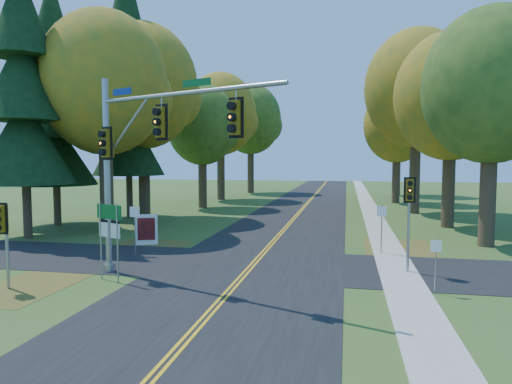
% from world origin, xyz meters
% --- Properties ---
extents(ground, '(160.00, 160.00, 0.00)m').
position_xyz_m(ground, '(0.00, 0.00, 0.00)').
color(ground, '#2D4E1B').
rests_on(ground, ground).
extents(road_main, '(8.00, 160.00, 0.02)m').
position_xyz_m(road_main, '(0.00, 0.00, 0.01)').
color(road_main, black).
rests_on(road_main, ground).
extents(road_cross, '(60.00, 6.00, 0.02)m').
position_xyz_m(road_cross, '(0.00, 2.00, 0.01)').
color(road_cross, black).
rests_on(road_cross, ground).
extents(centerline_left, '(0.10, 160.00, 0.01)m').
position_xyz_m(centerline_left, '(-0.10, 0.00, 0.03)').
color(centerline_left, gold).
rests_on(centerline_left, road_main).
extents(centerline_right, '(0.10, 160.00, 0.01)m').
position_xyz_m(centerline_right, '(0.10, 0.00, 0.03)').
color(centerline_right, gold).
rests_on(centerline_right, road_main).
extents(sidewalk_east, '(1.60, 160.00, 0.06)m').
position_xyz_m(sidewalk_east, '(6.20, 0.00, 0.03)').
color(sidewalk_east, '#9E998E').
rests_on(sidewalk_east, ground).
extents(leaf_patch_w_near, '(4.00, 6.00, 0.00)m').
position_xyz_m(leaf_patch_w_near, '(-6.50, 4.00, 0.01)').
color(leaf_patch_w_near, brown).
rests_on(leaf_patch_w_near, ground).
extents(leaf_patch_e, '(3.50, 8.00, 0.00)m').
position_xyz_m(leaf_patch_e, '(6.80, 6.00, 0.01)').
color(leaf_patch_e, brown).
rests_on(leaf_patch_e, ground).
extents(leaf_patch_w_far, '(3.00, 5.00, 0.00)m').
position_xyz_m(leaf_patch_w_far, '(-7.50, -3.00, 0.01)').
color(leaf_patch_w_far, brown).
rests_on(leaf_patch_w_far, ground).
extents(tree_w_a, '(8.00, 8.00, 14.15)m').
position_xyz_m(tree_w_a, '(-11.13, 9.38, 9.49)').
color(tree_w_a, '#38281C').
rests_on(tree_w_a, ground).
extents(tree_e_a, '(7.20, 7.20, 12.73)m').
position_xyz_m(tree_e_a, '(11.57, 8.77, 8.53)').
color(tree_e_a, '#38281C').
rests_on(tree_e_a, ground).
extents(tree_w_b, '(8.60, 8.60, 15.38)m').
position_xyz_m(tree_w_b, '(-11.72, 16.29, 10.37)').
color(tree_w_b, '#38281C').
rests_on(tree_w_b, ground).
extents(tree_e_b, '(7.60, 7.60, 13.33)m').
position_xyz_m(tree_e_b, '(10.97, 15.58, 8.90)').
color(tree_e_b, '#38281C').
rests_on(tree_e_b, ground).
extents(tree_w_c, '(6.80, 6.80, 11.91)m').
position_xyz_m(tree_w_c, '(-9.54, 24.47, 7.94)').
color(tree_w_c, '#38281C').
rests_on(tree_w_c, ground).
extents(tree_e_c, '(8.80, 8.80, 15.79)m').
position_xyz_m(tree_e_c, '(9.88, 23.69, 10.66)').
color(tree_e_c, '#38281C').
rests_on(tree_e_c, ground).
extents(tree_w_d, '(8.20, 8.20, 14.56)m').
position_xyz_m(tree_w_d, '(-10.13, 33.18, 9.78)').
color(tree_w_d, '#38281C').
rests_on(tree_w_d, ground).
extents(tree_e_d, '(7.00, 7.00, 12.32)m').
position_xyz_m(tree_e_d, '(9.26, 32.87, 8.24)').
color(tree_e_d, '#38281C').
rests_on(tree_e_d, ground).
extents(tree_w_e, '(8.40, 8.40, 14.97)m').
position_xyz_m(tree_w_e, '(-8.92, 44.09, 10.07)').
color(tree_w_e, '#38281C').
rests_on(tree_w_e, ground).
extents(tree_e_e, '(7.80, 7.80, 13.74)m').
position_xyz_m(tree_e_e, '(10.47, 43.58, 9.19)').
color(tree_e_e, '#38281C').
rests_on(tree_e_e, ground).
extents(pine_a, '(5.60, 5.60, 19.48)m').
position_xyz_m(pine_a, '(-14.50, 6.00, 9.18)').
color(pine_a, '#38281C').
rests_on(pine_a, ground).
extents(pine_b, '(5.60, 5.60, 17.31)m').
position_xyz_m(pine_b, '(-16.00, 11.00, 8.16)').
color(pine_b, '#38281C').
rests_on(pine_b, ground).
extents(pine_c, '(5.60, 5.60, 20.56)m').
position_xyz_m(pine_c, '(-13.00, 16.00, 9.69)').
color(pine_c, '#38281C').
rests_on(pine_c, ground).
extents(traffic_mast, '(8.18, 3.56, 7.96)m').
position_xyz_m(traffic_mast, '(-3.68, -1.29, 5.12)').
color(traffic_mast, gray).
rests_on(traffic_mast, ground).
extents(east_signal_pole, '(0.46, 0.53, 3.98)m').
position_xyz_m(east_signal_pole, '(6.56, 1.66, 3.02)').
color(east_signal_pole, gray).
rests_on(east_signal_pole, ground).
extents(ped_signal_pole, '(0.50, 0.58, 3.17)m').
position_xyz_m(ped_signal_pole, '(-8.00, -3.63, 2.36)').
color(ped_signal_pole, '#93959B').
rests_on(ped_signal_pole, ground).
extents(route_sign_cluster, '(1.32, 0.61, 3.05)m').
position_xyz_m(route_sign_cluster, '(-4.90, -1.73, 2.15)').
color(route_sign_cluster, gray).
rests_on(route_sign_cluster, ground).
extents(info_kiosk, '(1.19, 0.62, 1.68)m').
position_xyz_m(info_kiosk, '(-6.71, 5.47, 0.84)').
color(info_kiosk, silver).
rests_on(info_kiosk, ground).
extents(reg_sign_e_north, '(0.47, 0.10, 2.49)m').
position_xyz_m(reg_sign_e_north, '(5.77, 5.40, 1.70)').
color(reg_sign_e_north, gray).
rests_on(reg_sign_e_north, ground).
extents(reg_sign_e_south, '(0.37, 0.09, 1.96)m').
position_xyz_m(reg_sign_e_south, '(7.13, -1.09, 1.34)').
color(reg_sign_e_south, gray).
rests_on(reg_sign_e_south, ground).
extents(reg_sign_w, '(0.46, 0.15, 2.47)m').
position_xyz_m(reg_sign_w, '(-6.09, 2.87, 1.69)').
color(reg_sign_w, gray).
rests_on(reg_sign_w, ground).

